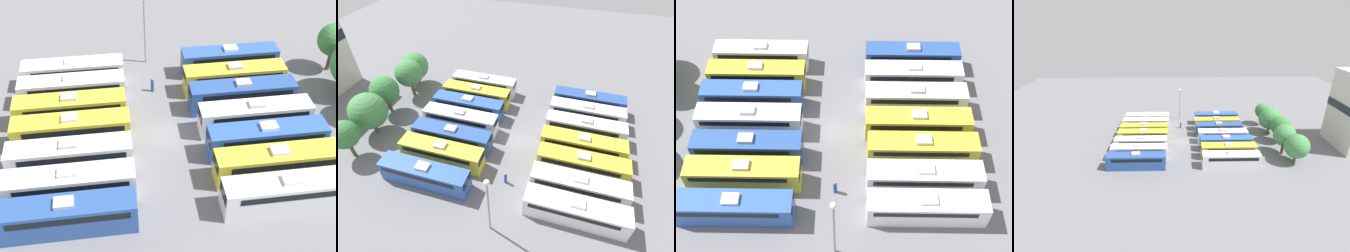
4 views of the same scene
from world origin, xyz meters
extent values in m
plane|color=slate|center=(0.00, 0.00, 0.00)|extent=(126.98, 126.98, 0.00)
cube|color=white|center=(-10.62, -9.28, 1.52)|extent=(2.54, 11.56, 3.05)
cube|color=black|center=(-10.62, -8.99, 2.36)|extent=(2.58, 9.83, 0.67)
cube|color=black|center=(-10.62, -15.05, 2.37)|extent=(2.23, 0.08, 1.07)
cube|color=white|center=(-10.62, -9.28, 3.22)|extent=(1.20, 1.60, 0.35)
cube|color=silver|center=(-7.22, -9.33, 1.52)|extent=(2.54, 11.56, 3.05)
cube|color=black|center=(-7.22, -9.04, 2.36)|extent=(2.58, 9.83, 0.67)
cube|color=black|center=(-7.22, -15.11, 2.37)|extent=(2.23, 0.08, 1.07)
cube|color=white|center=(-7.22, -9.33, 3.22)|extent=(1.20, 1.60, 0.35)
cube|color=gold|center=(-3.62, -9.45, 1.52)|extent=(2.54, 11.56, 3.05)
cube|color=black|center=(-3.62, -9.16, 2.36)|extent=(2.58, 9.83, 0.67)
cube|color=black|center=(-3.62, -15.23, 2.37)|extent=(2.23, 0.08, 1.07)
cube|color=#B2B2B7|center=(-3.62, -9.45, 3.22)|extent=(1.20, 1.60, 0.35)
cube|color=gold|center=(-0.14, -9.27, 1.52)|extent=(2.54, 11.56, 3.05)
cube|color=black|center=(-0.14, -8.98, 2.36)|extent=(2.58, 9.83, 0.67)
cube|color=black|center=(-0.14, -15.04, 2.37)|extent=(2.23, 0.08, 1.07)
cube|color=silver|center=(-0.14, -9.27, 3.22)|extent=(1.20, 1.60, 0.35)
cube|color=white|center=(3.65, -9.34, 1.52)|extent=(2.54, 11.56, 3.05)
cube|color=black|center=(3.65, -9.05, 2.36)|extent=(2.58, 9.83, 0.67)
cube|color=black|center=(3.65, -15.11, 2.37)|extent=(2.23, 0.08, 1.07)
cube|color=#B2B2B7|center=(3.65, -9.34, 3.22)|extent=(1.20, 1.60, 0.35)
cube|color=silver|center=(7.30, -9.34, 1.52)|extent=(2.54, 11.56, 3.05)
cube|color=black|center=(7.30, -9.05, 2.36)|extent=(2.58, 9.83, 0.67)
cube|color=silver|center=(7.30, -9.34, 3.22)|extent=(1.20, 1.60, 0.35)
cube|color=#284C93|center=(10.70, -9.49, 1.52)|extent=(2.54, 11.56, 3.05)
cube|color=black|center=(10.70, -9.20, 2.36)|extent=(2.58, 9.83, 0.67)
cube|color=#B2B2B7|center=(10.70, -9.49, 3.22)|extent=(1.20, 1.60, 0.35)
cube|color=#2D56A8|center=(-10.91, 9.36, 1.52)|extent=(2.54, 11.56, 3.05)
cube|color=black|center=(-10.91, 9.65, 2.36)|extent=(2.58, 9.83, 0.67)
cube|color=black|center=(-10.91, 3.59, 2.37)|extent=(2.23, 0.08, 1.07)
cube|color=white|center=(-10.91, 9.36, 3.22)|extent=(1.20, 1.60, 0.35)
cube|color=gold|center=(-7.03, 8.96, 1.52)|extent=(2.54, 11.56, 3.05)
cube|color=black|center=(-7.03, 9.25, 2.36)|extent=(2.58, 9.83, 0.67)
cube|color=black|center=(-7.03, 3.19, 2.37)|extent=(2.23, 0.08, 1.07)
cube|color=#B2B2B7|center=(-7.03, 8.96, 3.22)|extent=(1.20, 1.60, 0.35)
cube|color=#284C93|center=(-3.68, 9.02, 1.52)|extent=(2.54, 11.56, 3.05)
cube|color=black|center=(-3.68, 9.31, 2.36)|extent=(2.58, 9.83, 0.67)
cube|color=black|center=(-3.68, 3.25, 2.37)|extent=(2.23, 0.08, 1.07)
cube|color=#B2B2B7|center=(-3.68, 9.02, 3.22)|extent=(1.20, 1.60, 0.35)
cube|color=white|center=(0.15, 9.37, 1.52)|extent=(2.54, 11.56, 3.05)
cube|color=black|center=(0.15, 9.66, 2.36)|extent=(2.58, 9.83, 0.67)
cube|color=black|center=(0.15, 3.60, 2.37)|extent=(2.23, 0.08, 1.07)
cube|color=#B2B2B7|center=(0.15, 9.37, 3.22)|extent=(1.20, 1.60, 0.35)
cube|color=#2D56A8|center=(3.71, 9.53, 1.52)|extent=(2.54, 11.56, 3.05)
cube|color=black|center=(3.71, 9.82, 2.36)|extent=(2.58, 9.83, 0.67)
cube|color=black|center=(3.71, 3.76, 2.37)|extent=(2.23, 0.08, 1.07)
cube|color=white|center=(3.71, 9.53, 3.22)|extent=(1.20, 1.60, 0.35)
cube|color=gold|center=(7.14, 9.45, 1.52)|extent=(2.54, 11.56, 3.05)
cube|color=black|center=(7.14, 9.74, 2.36)|extent=(2.58, 9.83, 0.67)
cube|color=black|center=(7.14, 3.68, 2.37)|extent=(2.23, 0.08, 1.07)
cube|color=silver|center=(7.14, 9.45, 3.22)|extent=(1.20, 1.60, 0.35)
cube|color=silver|center=(10.73, 9.32, 1.52)|extent=(2.54, 11.56, 3.05)
cube|color=black|center=(10.73, 9.61, 2.36)|extent=(2.58, 9.83, 0.67)
cube|color=black|center=(10.73, 3.55, 2.37)|extent=(2.23, 0.08, 1.07)
cube|color=silver|center=(10.73, 9.32, 3.22)|extent=(1.20, 1.60, 0.35)
cylinder|color=navy|center=(-8.00, -0.36, 0.78)|extent=(0.36, 0.36, 1.56)
sphere|color=tan|center=(-8.00, -0.36, 1.68)|extent=(0.24, 0.24, 0.24)
cylinder|color=gray|center=(-14.44, -0.50, 4.15)|extent=(0.20, 0.20, 8.30)
cylinder|color=brown|center=(-9.70, 21.57, 1.36)|extent=(0.49, 0.49, 2.71)
sphere|color=#387A3D|center=(-9.70, 21.57, 4.09)|extent=(3.93, 3.93, 3.93)
camera|label=1|loc=(36.20, -4.64, 31.55)|focal=50.00mm
camera|label=2|loc=(-27.57, -6.25, 28.17)|focal=28.00mm
camera|label=3|loc=(-33.12, -1.66, 41.35)|focal=50.00mm
camera|label=4|loc=(55.16, -1.52, 29.25)|focal=28.00mm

